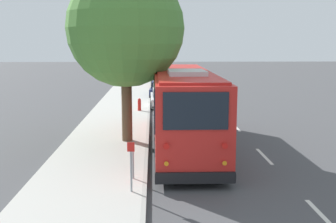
{
  "coord_description": "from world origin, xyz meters",
  "views": [
    {
      "loc": [
        -17.99,
        1.28,
        4.61
      ],
      "look_at": [
        1.91,
        0.57,
        1.3
      ],
      "focal_mm": 45.0,
      "sensor_mm": 36.0,
      "label": 1
    }
  ],
  "objects_px": {
    "fire_hydrant": "(139,104)",
    "shuttle_bus": "(183,105)",
    "sign_post_far": "(133,161)",
    "parked_sedan_white": "(163,98)",
    "parked_sedan_navy": "(160,89)",
    "parked_sedan_maroon": "(162,82)",
    "street_tree": "(126,20)",
    "sign_post_near": "(131,166)",
    "parked_sedan_tan": "(159,73)",
    "parked_sedan_black": "(162,77)"
  },
  "relations": [
    {
      "from": "parked_sedan_navy",
      "to": "parked_sedan_black",
      "type": "xyz_separation_m",
      "value": [
        12.08,
        -0.39,
        0.02
      ]
    },
    {
      "from": "street_tree",
      "to": "parked_sedan_tan",
      "type": "bearing_deg",
      "value": -3.23
    },
    {
      "from": "sign_post_near",
      "to": "fire_hydrant",
      "type": "xyz_separation_m",
      "value": [
        15.12,
        0.23,
        -0.38
      ]
    },
    {
      "from": "shuttle_bus",
      "to": "parked_sedan_navy",
      "type": "height_order",
      "value": "shuttle_bus"
    },
    {
      "from": "shuttle_bus",
      "to": "parked_sedan_white",
      "type": "distance_m",
      "value": 11.68
    },
    {
      "from": "shuttle_bus",
      "to": "sign_post_near",
      "type": "xyz_separation_m",
      "value": [
        -6.02,
        1.98,
        -0.96
      ]
    },
    {
      "from": "parked_sedan_maroon",
      "to": "parked_sedan_black",
      "type": "relative_size",
      "value": 1.03
    },
    {
      "from": "street_tree",
      "to": "sign_post_near",
      "type": "height_order",
      "value": "street_tree"
    },
    {
      "from": "shuttle_bus",
      "to": "sign_post_near",
      "type": "distance_m",
      "value": 6.41
    },
    {
      "from": "sign_post_far",
      "to": "parked_sedan_white",
      "type": "bearing_deg",
      "value": -4.84
    },
    {
      "from": "parked_sedan_black",
      "to": "fire_hydrant",
      "type": "distance_m",
      "value": 20.54
    },
    {
      "from": "shuttle_bus",
      "to": "fire_hydrant",
      "type": "height_order",
      "value": "shuttle_bus"
    },
    {
      "from": "shuttle_bus",
      "to": "parked_sedan_navy",
      "type": "xyz_separation_m",
      "value": [
        17.47,
        0.7,
        -1.29
      ]
    },
    {
      "from": "parked_sedan_tan",
      "to": "sign_post_far",
      "type": "bearing_deg",
      "value": 177.53
    },
    {
      "from": "parked_sedan_maroon",
      "to": "sign_post_far",
      "type": "xyz_separation_m",
      "value": [
        -28.7,
        1.53,
        0.15
      ]
    },
    {
      "from": "fire_hydrant",
      "to": "street_tree",
      "type": "bearing_deg",
      "value": 178.01
    },
    {
      "from": "shuttle_bus",
      "to": "parked_sedan_tan",
      "type": "xyz_separation_m",
      "value": [
        36.57,
        0.48,
        -1.28
      ]
    },
    {
      "from": "parked_sedan_white",
      "to": "fire_hydrant",
      "type": "xyz_separation_m",
      "value": [
        -2.5,
        1.62,
        -0.05
      ]
    },
    {
      "from": "parked_sedan_tan",
      "to": "street_tree",
      "type": "height_order",
      "value": "street_tree"
    },
    {
      "from": "parked_sedan_black",
      "to": "fire_hydrant",
      "type": "height_order",
      "value": "parked_sedan_black"
    },
    {
      "from": "parked_sedan_navy",
      "to": "fire_hydrant",
      "type": "bearing_deg",
      "value": 173.2
    },
    {
      "from": "shuttle_bus",
      "to": "parked_sedan_navy",
      "type": "distance_m",
      "value": 17.53
    },
    {
      "from": "parked_sedan_white",
      "to": "sign_post_near",
      "type": "xyz_separation_m",
      "value": [
        -17.61,
        1.39,
        0.33
      ]
    },
    {
      "from": "parked_sedan_white",
      "to": "street_tree",
      "type": "xyz_separation_m",
      "value": [
        -10.82,
        1.91,
        4.94
      ]
    },
    {
      "from": "parked_sedan_tan",
      "to": "sign_post_far",
      "type": "distance_m",
      "value": 41.4
    },
    {
      "from": "parked_sedan_navy",
      "to": "sign_post_far",
      "type": "bearing_deg",
      "value": -179.87
    },
    {
      "from": "parked_sedan_maroon",
      "to": "parked_sedan_black",
      "type": "distance_m",
      "value": 5.66
    },
    {
      "from": "shuttle_bus",
      "to": "street_tree",
      "type": "distance_m",
      "value": 4.5
    },
    {
      "from": "parked_sedan_white",
      "to": "sign_post_near",
      "type": "height_order",
      "value": "sign_post_near"
    },
    {
      "from": "parked_sedan_tan",
      "to": "sign_post_near",
      "type": "relative_size",
      "value": 2.92
    },
    {
      "from": "shuttle_bus",
      "to": "sign_post_near",
      "type": "bearing_deg",
      "value": 161.97
    },
    {
      "from": "fire_hydrant",
      "to": "shuttle_bus",
      "type": "bearing_deg",
      "value": -166.34
    },
    {
      "from": "shuttle_bus",
      "to": "parked_sedan_tan",
      "type": "relative_size",
      "value": 2.59
    },
    {
      "from": "sign_post_near",
      "to": "shuttle_bus",
      "type": "bearing_deg",
      "value": -18.22
    },
    {
      "from": "street_tree",
      "to": "sign_post_near",
      "type": "relative_size",
      "value": 5.54
    },
    {
      "from": "parked_sedan_black",
      "to": "parked_sedan_white",
      "type": "bearing_deg",
      "value": -179.74
    },
    {
      "from": "parked_sedan_maroon",
      "to": "street_tree",
      "type": "relative_size",
      "value": 0.51
    },
    {
      "from": "parked_sedan_black",
      "to": "parked_sedan_tan",
      "type": "bearing_deg",
      "value": 2.49
    },
    {
      "from": "sign_post_far",
      "to": "fire_hydrant",
      "type": "bearing_deg",
      "value": 0.95
    },
    {
      "from": "parked_sedan_maroon",
      "to": "fire_hydrant",
      "type": "relative_size",
      "value": 5.3
    },
    {
      "from": "parked_sedan_white",
      "to": "parked_sedan_black",
      "type": "relative_size",
      "value": 1.07
    },
    {
      "from": "parked_sedan_navy",
      "to": "sign_post_near",
      "type": "distance_m",
      "value": 23.52
    },
    {
      "from": "parked_sedan_white",
      "to": "parked_sedan_tan",
      "type": "height_order",
      "value": "parked_sedan_tan"
    },
    {
      "from": "parked_sedan_white",
      "to": "fire_hydrant",
      "type": "height_order",
      "value": "parked_sedan_white"
    },
    {
      "from": "shuttle_bus",
      "to": "sign_post_far",
      "type": "xyz_separation_m",
      "value": [
        -4.81,
        1.98,
        -1.15
      ]
    },
    {
      "from": "parked_sedan_white",
      "to": "shuttle_bus",
      "type": "bearing_deg",
      "value": -178.39
    },
    {
      "from": "sign_post_far",
      "to": "shuttle_bus",
      "type": "bearing_deg",
      "value": -22.4
    },
    {
      "from": "parked_sedan_navy",
      "to": "fire_hydrant",
      "type": "relative_size",
      "value": 5.56
    },
    {
      "from": "parked_sedan_maroon",
      "to": "sign_post_far",
      "type": "relative_size",
      "value": 3.66
    },
    {
      "from": "parked_sedan_black",
      "to": "sign_post_far",
      "type": "bearing_deg",
      "value": 178.37
    }
  ]
}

